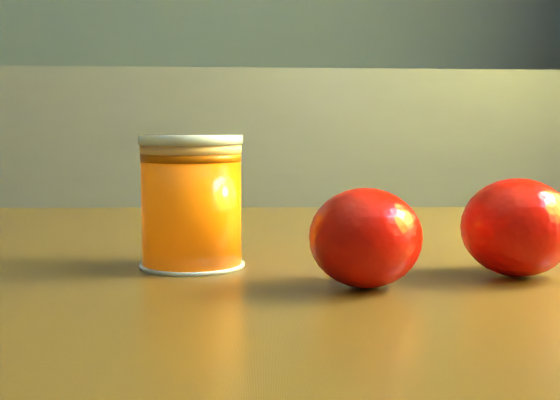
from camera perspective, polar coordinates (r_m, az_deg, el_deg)
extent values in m
cube|color=brown|center=(0.56, 7.37, -6.15)|extent=(0.99, 0.74, 0.04)
cylinder|color=#FF6005|center=(0.52, -6.48, -0.76)|extent=(0.07, 0.07, 0.08)
cylinder|color=#FEB567|center=(0.52, -6.53, 3.75)|extent=(0.07, 0.07, 0.01)
cylinder|color=silver|center=(0.52, -6.54, 4.32)|extent=(0.07, 0.07, 0.00)
ellipsoid|color=red|center=(0.46, 6.27, -2.76)|extent=(0.07, 0.07, 0.06)
ellipsoid|color=red|center=(0.51, 16.96, -1.92)|extent=(0.07, 0.07, 0.06)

